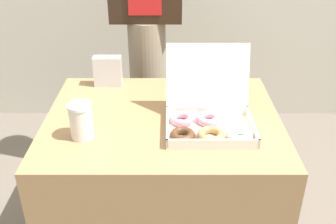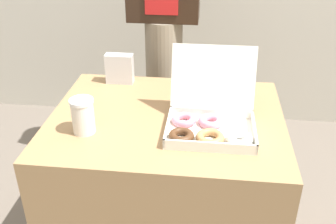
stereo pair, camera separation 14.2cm
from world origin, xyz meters
name	(u,v)px [view 1 (the left image)]	position (x,y,z in m)	size (l,w,h in m)	color
table	(163,190)	(0.00, 0.00, 0.38)	(0.94, 0.75, 0.76)	#99754C
donut_box	(207,118)	(0.17, -0.09, 0.81)	(0.34, 0.33, 0.28)	white
coffee_cup	(81,121)	(-0.29, -0.15, 0.83)	(0.09, 0.09, 0.14)	silver
napkin_holder	(108,71)	(-0.26, 0.30, 0.83)	(0.13, 0.05, 0.14)	silver
person_customer	(146,6)	(-0.09, 0.67, 1.04)	(0.37, 0.23, 1.83)	gray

